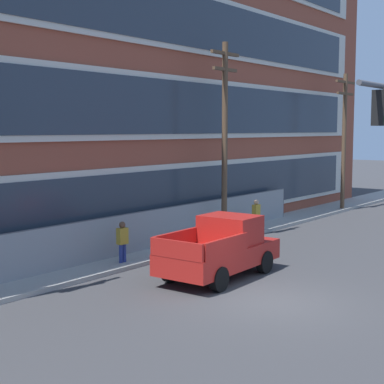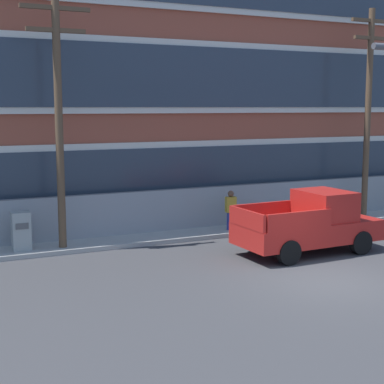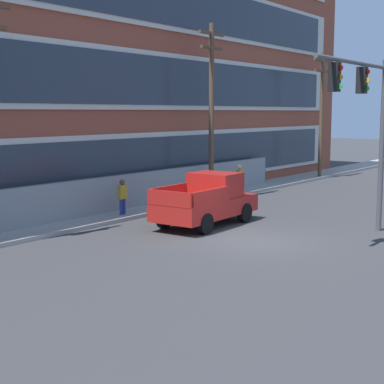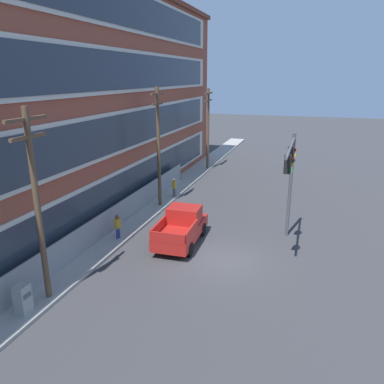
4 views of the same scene
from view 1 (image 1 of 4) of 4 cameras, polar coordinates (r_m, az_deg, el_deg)
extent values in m
plane|color=#38383A|center=(17.73, 7.95, -10.58)|extent=(160.00, 160.00, 0.00)
cube|color=#9E9B93|center=(22.08, -8.70, -7.03)|extent=(80.00, 2.18, 0.16)
cube|color=beige|center=(21.99, -12.01, -1.68)|extent=(48.64, 0.10, 2.81)
cube|color=#2D3844|center=(21.95, -11.91, -1.70)|extent=(46.53, 0.06, 2.34)
cube|color=beige|center=(21.82, -12.24, 8.51)|extent=(48.64, 0.10, 2.81)
cube|color=#2D3844|center=(21.77, -12.14, 8.51)|extent=(46.53, 0.06, 2.34)
cube|color=gray|center=(23.44, -6.24, -4.26)|extent=(25.08, 0.04, 1.74)
cylinder|color=#4C4C51|center=(33.49, 8.83, -1.17)|extent=(0.06, 0.06, 1.74)
cylinder|color=#4C4C51|center=(23.30, -6.27, -2.15)|extent=(25.08, 0.05, 0.05)
cube|color=black|center=(15.72, 17.72, 7.78)|extent=(0.28, 0.32, 0.90)
cube|color=#AD1E19|center=(20.26, 2.65, -6.22)|extent=(4.97, 2.24, 0.70)
cube|color=#AD1E19|center=(20.67, 3.71, -3.62)|extent=(1.53, 1.96, 0.97)
cube|color=#283342|center=(21.30, 4.80, -3.33)|extent=(0.12, 1.71, 0.73)
cube|color=#AD1E19|center=(19.80, -1.48, -4.64)|extent=(2.46, 0.20, 0.56)
cube|color=#AD1E19|center=(18.70, 3.32, -5.29)|extent=(2.46, 0.20, 0.56)
cube|color=#AD1E19|center=(18.20, -1.53, -5.60)|extent=(0.17, 2.00, 0.56)
cylinder|color=black|center=(22.05, 2.66, -6.14)|extent=(0.81, 0.29, 0.80)
cylinder|color=black|center=(21.08, 7.06, -6.75)|extent=(0.81, 0.29, 0.80)
cylinder|color=black|center=(19.72, -2.08, -7.61)|extent=(0.81, 0.29, 0.80)
cylinder|color=black|center=(18.63, 2.64, -8.43)|extent=(0.81, 0.29, 0.80)
cube|color=white|center=(22.67, 4.55, -4.64)|extent=(0.07, 0.24, 0.16)
cube|color=white|center=(21.96, 7.81, -5.03)|extent=(0.07, 0.24, 0.16)
cylinder|color=brown|center=(26.65, 3.18, 4.79)|extent=(0.26, 0.26, 8.93)
cube|color=brown|center=(26.85, 3.24, 13.27)|extent=(2.04, 0.14, 0.14)
cube|color=brown|center=(26.77, 3.23, 11.79)|extent=(1.74, 0.14, 0.14)
cylinder|color=brown|center=(37.60, 14.51, 4.62)|extent=(0.26, 0.26, 8.44)
cube|color=brown|center=(37.70, 14.66, 10.28)|extent=(2.61, 0.14, 0.14)
cube|color=brown|center=(37.65, 14.64, 9.22)|extent=(2.22, 0.14, 0.14)
cylinder|color=navy|center=(21.97, -6.91, -6.15)|extent=(0.14, 0.14, 0.85)
cylinder|color=navy|center=(22.09, -6.58, -6.08)|extent=(0.14, 0.14, 0.85)
cube|color=#B7932D|center=(21.89, -6.77, -4.26)|extent=(0.42, 0.28, 0.60)
sphere|color=brown|center=(21.82, -6.78, -3.18)|extent=(0.24, 0.24, 0.24)
cylinder|color=#4C4C51|center=(28.64, 6.13, -3.27)|extent=(0.14, 0.14, 0.85)
cylinder|color=#4C4C51|center=(28.79, 6.32, -3.22)|extent=(0.14, 0.14, 0.85)
cube|color=#B7932D|center=(28.61, 6.24, -1.81)|extent=(0.41, 0.25, 0.60)
sphere|color=tan|center=(28.55, 6.25, -0.98)|extent=(0.24, 0.24, 0.24)
camera|label=2|loc=(6.32, 82.65, -0.93)|focal=55.00mm
camera|label=3|loc=(3.56, 179.64, -14.72)|focal=55.00mm
camera|label=4|loc=(7.10, -93.41, 39.99)|focal=35.00mm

